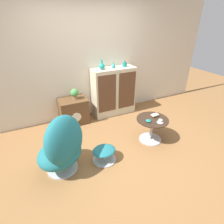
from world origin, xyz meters
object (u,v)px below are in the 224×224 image
object	(u,v)px
book_stack	(155,115)
bowl	(148,121)
ottoman	(104,152)
egg_chair	(62,147)
vase_inner_right	(125,65)
teacup	(160,121)
vase_inner_left	(113,66)
sideboard	(113,91)
tv_console	(74,111)
coffee_table	(152,127)
potted_plant	(75,93)
vase_leftmost	(102,66)

from	to	relation	value
book_stack	bowl	size ratio (longest dim) A/B	1.44
ottoman	egg_chair	bearing A→B (deg)	174.31
vase_inner_right	teacup	world-z (taller)	vase_inner_right
vase_inner_left	book_stack	size ratio (longest dim) A/B	0.88
ottoman	vase_inner_left	world-z (taller)	vase_inner_left
teacup	sideboard	bearing A→B (deg)	97.93
ottoman	teacup	bearing A→B (deg)	-1.76
tv_console	teacup	distance (m)	1.91
egg_chair	bowl	size ratio (longest dim) A/B	9.76
coffee_table	book_stack	xyz separation A→B (m)	(0.10, 0.06, 0.20)
sideboard	vase_inner_left	world-z (taller)	vase_inner_left
tv_console	book_stack	distance (m)	1.79
coffee_table	potted_plant	xyz separation A→B (m)	(-1.10, 1.31, 0.41)
tv_console	coffee_table	world-z (taller)	tv_console
egg_chair	vase_inner_right	xyz separation A→B (m)	(1.80, 1.39, 0.72)
vase_inner_right	bowl	size ratio (longest dim) A/B	1.28
teacup	vase_inner_right	bearing A→B (deg)	87.03
tv_console	potted_plant	xyz separation A→B (m)	(0.06, 0.00, 0.41)
sideboard	ottoman	xyz separation A→B (m)	(-0.88, -1.45, -0.41)
sideboard	ottoman	world-z (taller)	sideboard
tv_console	vase_inner_left	world-z (taller)	vase_inner_left
coffee_table	egg_chair	bearing A→B (deg)	-177.97
vase_inner_right	potted_plant	size ratio (longest dim) A/B	0.56
sideboard	book_stack	distance (m)	1.30
egg_chair	ottoman	world-z (taller)	egg_chair
tv_console	vase_inner_left	xyz separation A→B (m)	(1.00, 0.03, 0.90)
vase_inner_right	bowl	world-z (taller)	vase_inner_right
tv_console	potted_plant	size ratio (longest dim) A/B	2.58
ottoman	potted_plant	bearing A→B (deg)	92.48
sideboard	egg_chair	bearing A→B (deg)	-137.42
coffee_table	potted_plant	distance (m)	1.76
teacup	ottoman	bearing A→B (deg)	178.24
egg_chair	vase_inner_left	distance (m)	2.18
coffee_table	vase_leftmost	xyz separation A→B (m)	(-0.44, 1.34, 0.91)
vase_leftmost	vase_inner_right	bearing A→B (deg)	0.00
coffee_table	book_stack	size ratio (longest dim) A/B	4.06
vase_inner_left	bowl	bearing A→B (deg)	-88.50
sideboard	egg_chair	world-z (taller)	sideboard
ottoman	vase_leftmost	size ratio (longest dim) A/B	1.87
tv_console	vase_inner_right	bearing A→B (deg)	1.17
egg_chair	potted_plant	size ratio (longest dim) A/B	4.24
coffee_table	vase_inner_left	xyz separation A→B (m)	(-0.16, 1.34, 0.89)
vase_inner_left	egg_chair	bearing A→B (deg)	-137.29
vase_leftmost	vase_inner_right	xyz separation A→B (m)	(0.57, 0.00, -0.03)
sideboard	bowl	xyz separation A→B (m)	(0.03, -1.37, -0.08)
tv_console	potted_plant	world-z (taller)	potted_plant
vase_inner_right	teacup	bearing A→B (deg)	-92.97
teacup	vase_leftmost	bearing A→B (deg)	108.15
egg_chair	vase_inner_right	bearing A→B (deg)	37.80
tv_console	ottoman	size ratio (longest dim) A/B	1.52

